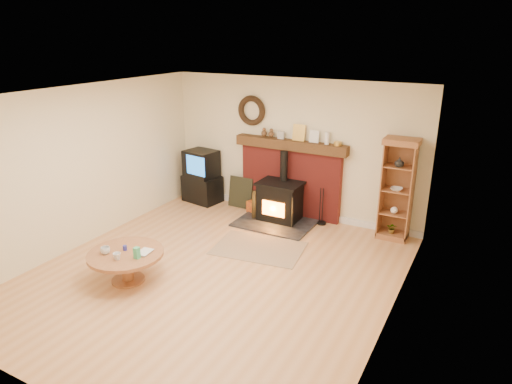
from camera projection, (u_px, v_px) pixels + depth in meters
The scene contains 11 objects.
ground at pixel (214, 274), 6.70m from camera, with size 5.50×5.50×0.00m, color tan.
room_shell at pixel (213, 160), 6.22m from camera, with size 5.02×5.52×2.61m.
chimney_breast at pixel (290, 175), 8.65m from camera, with size 2.20×0.22×1.78m.
wood_stove at pixel (279, 202), 8.49m from camera, with size 1.40×1.00×1.31m.
area_rug at pixel (259, 248), 7.50m from camera, with size 1.43×0.98×0.01m, color brown.
tv_unit at pixel (202, 177), 9.43m from camera, with size 0.81×0.63×1.09m.
curio_cabinet at pixel (397, 189), 7.62m from camera, with size 0.56×0.41×1.75m.
firelog_box at pixel (257, 208), 8.91m from camera, with size 0.37×0.23×0.23m, color #BF8111.
leaning_painting at pixel (241, 192), 9.18m from camera, with size 0.52×0.03×0.62m, color black.
fire_tools at pixel (322, 219), 8.42m from camera, with size 0.16×0.16×0.70m.
coffee_table at pixel (126, 258), 6.41m from camera, with size 1.06×1.06×0.61m.
Camera 1 is at (3.36, -4.91, 3.38)m, focal length 32.00 mm.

